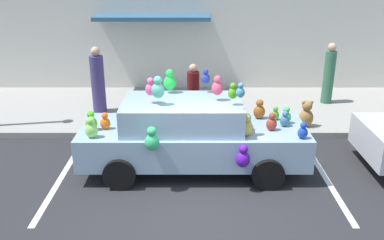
{
  "coord_description": "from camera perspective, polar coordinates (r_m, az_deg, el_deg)",
  "views": [
    {
      "loc": [
        -0.11,
        -6.71,
        4.23
      ],
      "look_at": [
        -0.08,
        1.95,
        0.9
      ],
      "focal_mm": 39.1,
      "sensor_mm": 36.0,
      "label": 1
    }
  ],
  "objects": [
    {
      "name": "pedestrian_near_shopfront",
      "position": [
        10.69,
        -0.05,
        3.03
      ],
      "size": [
        0.31,
        0.31,
        1.66
      ],
      "color": "#591213",
      "rests_on": "sidewalk"
    },
    {
      "name": "ground_plane",
      "position": [
        7.93,
        0.63,
        -11.2
      ],
      "size": [
        60.0,
        60.0,
        0.0
      ],
      "primitive_type": "plane",
      "color": "#262628"
    },
    {
      "name": "parking_stripe_front",
      "position": [
        9.22,
        17.47,
        -7.32
      ],
      "size": [
        0.12,
        3.6,
        0.01
      ],
      "primitive_type": "cube",
      "color": "silver",
      "rests_on": "ground"
    },
    {
      "name": "pedestrian_walking_past",
      "position": [
        12.05,
        -12.93,
        5.03
      ],
      "size": [
        0.38,
        0.38,
        1.87
      ],
      "color": "#3E3469",
      "rests_on": "sidewalk"
    },
    {
      "name": "sidewalk",
      "position": [
        12.42,
        0.31,
        1.49
      ],
      "size": [
        24.0,
        4.0,
        0.15
      ],
      "primitive_type": "cube",
      "color": "gray",
      "rests_on": "ground"
    },
    {
      "name": "parking_stripe_rear",
      "position": [
        9.2,
        -17.53,
        -7.38
      ],
      "size": [
        0.12,
        3.6,
        0.01
      ],
      "primitive_type": "cube",
      "color": "silver",
      "rests_on": "ground"
    },
    {
      "name": "plush_covered_car",
      "position": [
        8.75,
        -0.34,
        -1.98
      ],
      "size": [
        4.68,
        1.99,
        2.13
      ],
      "color": "#8BA5BA",
      "rests_on": "ground"
    },
    {
      "name": "pedestrian_by_lamp",
      "position": [
        13.19,
        17.95,
        5.88
      ],
      "size": [
        0.32,
        0.32,
        1.82
      ],
      "color": "#32664A",
      "rests_on": "sidewalk"
    },
    {
      "name": "teddy_bear_on_sidewalk",
      "position": [
        11.22,
        15.12,
        0.75
      ],
      "size": [
        0.38,
        0.31,
        0.72
      ],
      "color": "#9E723D",
      "rests_on": "sidewalk"
    }
  ]
}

